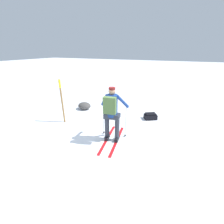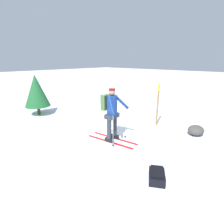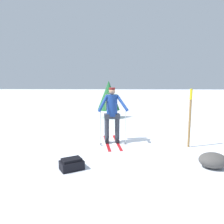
{
  "view_description": "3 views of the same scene",
  "coord_description": "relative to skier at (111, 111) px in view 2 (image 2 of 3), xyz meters",
  "views": [
    {
      "loc": [
        -2.5,
        3.14,
        2.82
      ],
      "look_at": [
        -0.72,
        -0.76,
        1.01
      ],
      "focal_mm": 24.0,
      "sensor_mm": 36.0,
      "label": 1
    },
    {
      "loc": [
        -4.76,
        -4.49,
        2.67
      ],
      "look_at": [
        -0.72,
        -0.76,
        1.01
      ],
      "focal_mm": 28.0,
      "sensor_mm": 36.0,
      "label": 2
    },
    {
      "loc": [
        -0.47,
        -7.66,
        2.03
      ],
      "look_at": [
        -0.72,
        -0.76,
        1.01
      ],
      "focal_mm": 35.0,
      "sensor_mm": 36.0,
      "label": 3
    }
  ],
  "objects": [
    {
      "name": "ground_plane",
      "position": [
        0.73,
        0.73,
        -1.04
      ],
      "size": [
        80.0,
        80.0,
        0.0
      ],
      "primitive_type": "plane",
      "color": "white"
    },
    {
      "name": "pine_tree",
      "position": [
        -0.34,
        4.69,
        0.17
      ],
      "size": [
        1.19,
        1.19,
        1.99
      ],
      "color": "#4C331E",
      "rests_on": "ground_plane"
    },
    {
      "name": "dropped_backpack",
      "position": [
        -0.84,
        -2.21,
        -0.92
      ],
      "size": [
        0.62,
        0.57,
        0.26
      ],
      "color": "black",
      "rests_on": "ground_plane"
    },
    {
      "name": "rock_boulder",
      "position": [
        2.43,
        -1.99,
        -0.86
      ],
      "size": [
        0.65,
        0.55,
        0.36
      ],
      "primitive_type": "ellipsoid",
      "color": "#474442",
      "rests_on": "ground_plane"
    },
    {
      "name": "skier",
      "position": [
        0.0,
        0.0,
        0.0
      ],
      "size": [
        0.96,
        1.85,
        1.79
      ],
      "color": "red",
      "rests_on": "ground_plane"
    },
    {
      "name": "trail_marker",
      "position": [
        2.35,
        -0.41,
        -0.01
      ],
      "size": [
        0.08,
        0.08,
        1.77
      ],
      "color": "olive",
      "rests_on": "ground_plane"
    }
  ]
}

